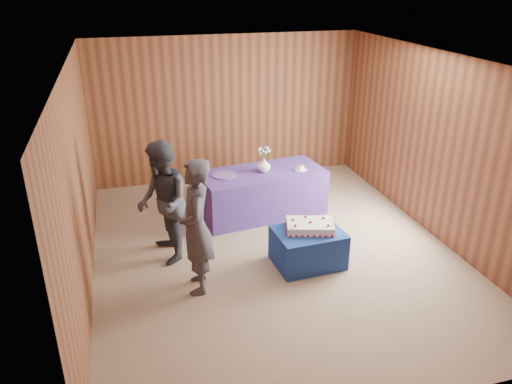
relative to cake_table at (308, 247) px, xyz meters
name	(u,v)px	position (x,y,z in m)	size (l,w,h in m)	color
ground	(274,251)	(-0.35, 0.43, -0.25)	(6.00, 6.00, 0.00)	gray
room_shell	(276,131)	(-0.35, 0.43, 1.55)	(5.04, 6.04, 2.72)	brown
cake_table	(308,247)	(0.00, 0.00, 0.00)	(0.90, 0.70, 0.50)	navy
serving_table	(262,193)	(-0.18, 1.67, 0.12)	(2.00, 0.90, 0.75)	#4F3695
sheet_cake	(310,226)	(0.03, 0.03, 0.31)	(0.75, 0.61, 0.15)	white
vase	(264,165)	(-0.15, 1.66, 0.61)	(0.21, 0.21, 0.22)	white
flower_spray	(264,151)	(-0.15, 1.66, 0.85)	(0.21, 0.21, 0.16)	#34702C
platter	(224,175)	(-0.80, 1.66, 0.51)	(0.39, 0.39, 0.02)	#6B4F9E
plate	(301,170)	(0.45, 1.57, 0.51)	(0.20, 0.20, 0.01)	white
cake_slice	(301,167)	(0.45, 1.57, 0.55)	(0.09, 0.09, 0.09)	white
knife	(310,172)	(0.57, 1.44, 0.50)	(0.26, 0.02, 0.00)	silver
guest_left	(196,227)	(-1.54, -0.18, 0.62)	(0.63, 0.41, 1.73)	#373640
guest_right	(163,203)	(-1.85, 0.66, 0.60)	(0.83, 0.65, 1.70)	#33353E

